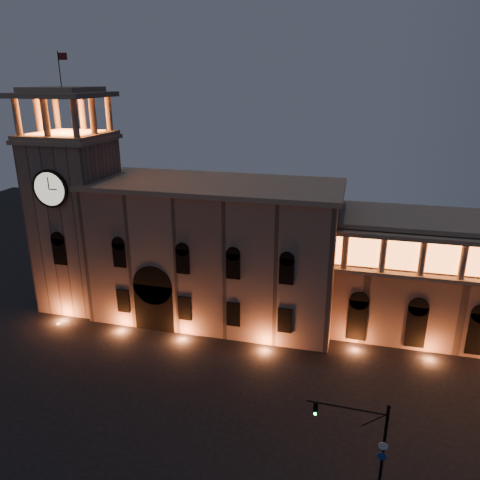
{
  "coord_description": "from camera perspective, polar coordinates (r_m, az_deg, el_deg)",
  "views": [
    {
      "loc": [
        14.58,
        -30.73,
        29.41
      ],
      "look_at": [
        2.77,
        16.0,
        12.67
      ],
      "focal_mm": 35.0,
      "sensor_mm": 36.0,
      "label": 1
    }
  ],
  "objects": [
    {
      "name": "traffic_light",
      "position": [
        37.95,
        15.44,
        -23.15
      ],
      "size": [
        5.94,
        0.63,
        8.15
      ],
      "rotation": [
        0.0,
        0.0,
        -0.03
      ],
      "color": "black",
      "rests_on": "ground"
    },
    {
      "name": "government_building",
      "position": [
        58.96,
        -3.16,
        -1.37
      ],
      "size": [
        30.8,
        12.8,
        17.6
      ],
      "color": "#846856",
      "rests_on": "ground"
    },
    {
      "name": "clock_tower",
      "position": [
        64.73,
        -19.28,
        2.92
      ],
      "size": [
        9.8,
        9.8,
        32.4
      ],
      "color": "#846856",
      "rests_on": "ground"
    },
    {
      "name": "ground",
      "position": [
        44.97,
        -9.12,
        -21.99
      ],
      "size": [
        160.0,
        160.0,
        0.0
      ],
      "primitive_type": "plane",
      "color": "black",
      "rests_on": "ground"
    }
  ]
}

